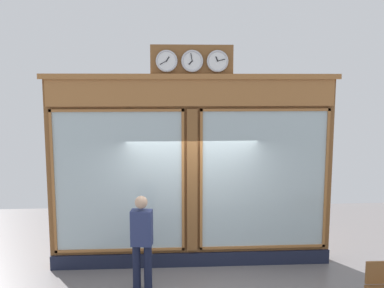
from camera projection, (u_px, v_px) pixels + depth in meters
shop_facade at (192, 171)px, 8.53m from camera, size 5.60×0.42×4.29m
pedestrian at (142, 239)px, 7.55m from camera, size 0.39×0.27×1.69m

